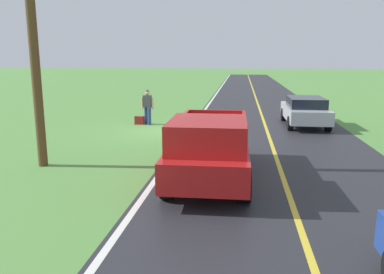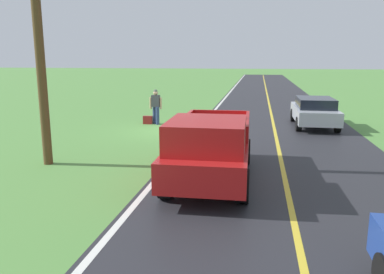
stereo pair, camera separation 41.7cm
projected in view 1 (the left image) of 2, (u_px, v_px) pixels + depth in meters
The scene contains 9 objects.
ground_plane at pixel (164, 131), 17.51m from camera, with size 200.00×200.00×0.00m, color #568E42.
road_surface at pixel (268, 133), 16.93m from camera, with size 7.36×120.00×0.00m, color #28282D.
lane_edge_line at pixel (190, 131), 17.36m from camera, with size 0.16×117.60×0.00m, color silver.
lane_centre_line at pixel (268, 133), 16.93m from camera, with size 0.14×117.60×0.00m, color gold.
hitchhiker_walking at pixel (148, 105), 19.02m from camera, with size 0.62×0.51×1.75m.
suitcase_carried at pixel (139, 120), 19.15m from camera, with size 0.20×0.46×0.41m, color maroon.
pickup_truck_passing at pixel (210, 146), 10.20m from camera, with size 2.17×5.43×1.82m.
sedan_near_oncoming at pixel (305, 110), 18.68m from camera, with size 1.95×4.41×1.41m.
utility_pole_roadside at pixel (31, 16), 10.97m from camera, with size 0.28×0.28×8.90m, color brown.
Camera 1 is at (-3.47, 16.90, 3.29)m, focal length 35.74 mm.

